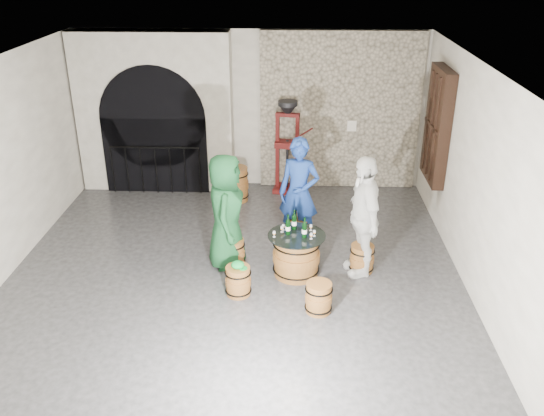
{
  "coord_description": "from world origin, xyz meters",
  "views": [
    {
      "loc": [
        0.88,
        -7.4,
        4.73
      ],
      "look_at": [
        0.57,
        0.49,
        1.05
      ],
      "focal_mm": 38.0,
      "sensor_mm": 36.0,
      "label": 1
    }
  ],
  "objects_px": {
    "wine_bottle_center": "(304,229)",
    "barrel_stool_right": "(362,259)",
    "barrel_stool_near_left": "(238,281)",
    "side_barrel": "(236,184)",
    "person_white": "(363,216)",
    "person_green": "(226,212)",
    "wine_bottle_left": "(288,226)",
    "wine_bottle_right": "(294,221)",
    "barrel_stool_far": "(298,231)",
    "barrel_stool_near_right": "(319,298)",
    "barrel_table": "(296,255)",
    "corking_press": "(287,140)",
    "person_blue": "(299,193)",
    "barrel_stool_left": "(233,252)"
  },
  "relations": [
    {
      "from": "barrel_stool_left",
      "to": "barrel_stool_near_right",
      "type": "height_order",
      "value": "same"
    },
    {
      "from": "barrel_stool_right",
      "to": "person_green",
      "type": "xyz_separation_m",
      "value": [
        -2.12,
        0.14,
        0.7
      ]
    },
    {
      "from": "person_white",
      "to": "side_barrel",
      "type": "distance_m",
      "value": 3.51
    },
    {
      "from": "barrel_stool_near_left",
      "to": "person_green",
      "type": "bearing_deg",
      "value": 106.18
    },
    {
      "from": "wine_bottle_center",
      "to": "corking_press",
      "type": "bearing_deg",
      "value": 95.23
    },
    {
      "from": "barrel_stool_near_left",
      "to": "barrel_stool_near_right",
      "type": "bearing_deg",
      "value": -18.6
    },
    {
      "from": "barrel_stool_far",
      "to": "person_green",
      "type": "bearing_deg",
      "value": -145.89
    },
    {
      "from": "wine_bottle_left",
      "to": "wine_bottle_right",
      "type": "relative_size",
      "value": 1.0
    },
    {
      "from": "barrel_stool_far",
      "to": "wine_bottle_left",
      "type": "bearing_deg",
      "value": -99.4
    },
    {
      "from": "barrel_stool_near_left",
      "to": "person_green",
      "type": "distance_m",
      "value": 1.14
    },
    {
      "from": "wine_bottle_left",
      "to": "wine_bottle_center",
      "type": "relative_size",
      "value": 1.0
    },
    {
      "from": "barrel_stool_left",
      "to": "corking_press",
      "type": "bearing_deg",
      "value": 74.97
    },
    {
      "from": "wine_bottle_right",
      "to": "person_blue",
      "type": "bearing_deg",
      "value": 84.92
    },
    {
      "from": "barrel_stool_near_left",
      "to": "side_barrel",
      "type": "xyz_separation_m",
      "value": [
        -0.36,
        3.38,
        0.12
      ]
    },
    {
      "from": "wine_bottle_left",
      "to": "barrel_stool_near_right",
      "type": "bearing_deg",
      "value": -66.17
    },
    {
      "from": "barrel_table",
      "to": "barrel_stool_right",
      "type": "distance_m",
      "value": 1.04
    },
    {
      "from": "person_green",
      "to": "person_white",
      "type": "height_order",
      "value": "person_white"
    },
    {
      "from": "person_white",
      "to": "wine_bottle_left",
      "type": "height_order",
      "value": "person_white"
    },
    {
      "from": "barrel_stool_far",
      "to": "person_white",
      "type": "height_order",
      "value": "person_white"
    },
    {
      "from": "barrel_stool_left",
      "to": "person_white",
      "type": "relative_size",
      "value": 0.24
    },
    {
      "from": "barrel_stool_far",
      "to": "barrel_stool_near_right",
      "type": "xyz_separation_m",
      "value": [
        0.28,
        -2.02,
        0.0
      ]
    },
    {
      "from": "barrel_stool_left",
      "to": "corking_press",
      "type": "relative_size",
      "value": 0.24
    },
    {
      "from": "wine_bottle_left",
      "to": "wine_bottle_center",
      "type": "bearing_deg",
      "value": -20.18
    },
    {
      "from": "barrel_stool_near_right",
      "to": "side_barrel",
      "type": "height_order",
      "value": "side_barrel"
    },
    {
      "from": "barrel_stool_far",
      "to": "wine_bottle_center",
      "type": "relative_size",
      "value": 1.4
    },
    {
      "from": "wine_bottle_center",
      "to": "barrel_stool_right",
      "type": "bearing_deg",
      "value": 11.97
    },
    {
      "from": "person_green",
      "to": "wine_bottle_left",
      "type": "relative_size",
      "value": 5.72
    },
    {
      "from": "barrel_stool_left",
      "to": "person_blue",
      "type": "bearing_deg",
      "value": 36.92
    },
    {
      "from": "barrel_stool_far",
      "to": "wine_bottle_right",
      "type": "height_order",
      "value": "wine_bottle_right"
    },
    {
      "from": "wine_bottle_center",
      "to": "corking_press",
      "type": "distance_m",
      "value": 3.36
    },
    {
      "from": "side_barrel",
      "to": "person_white",
      "type": "bearing_deg",
      "value": -50.42
    },
    {
      "from": "wine_bottle_right",
      "to": "corking_press",
      "type": "bearing_deg",
      "value": 92.83
    },
    {
      "from": "person_green",
      "to": "side_barrel",
      "type": "xyz_separation_m",
      "value": [
        -0.11,
        2.52,
        -0.59
      ]
    },
    {
      "from": "person_white",
      "to": "side_barrel",
      "type": "xyz_separation_m",
      "value": [
        -2.2,
        2.66,
        -0.62
      ]
    },
    {
      "from": "barrel_stool_near_right",
      "to": "person_green",
      "type": "xyz_separation_m",
      "value": [
        -1.41,
        1.25,
        0.7
      ]
    },
    {
      "from": "corking_press",
      "to": "side_barrel",
      "type": "bearing_deg",
      "value": -144.26
    },
    {
      "from": "wine_bottle_right",
      "to": "side_barrel",
      "type": "relative_size",
      "value": 0.47
    },
    {
      "from": "barrel_stool_left",
      "to": "wine_bottle_right",
      "type": "relative_size",
      "value": 1.4
    },
    {
      "from": "barrel_stool_left",
      "to": "barrel_stool_near_left",
      "type": "xyz_separation_m",
      "value": [
        0.16,
        -0.84,
        0.0
      ]
    },
    {
      "from": "barrel_stool_left",
      "to": "wine_bottle_center",
      "type": "height_order",
      "value": "wine_bottle_center"
    },
    {
      "from": "wine_bottle_center",
      "to": "person_green",
      "type": "bearing_deg",
      "value": 164.56
    },
    {
      "from": "person_green",
      "to": "person_blue",
      "type": "relative_size",
      "value": 0.99
    },
    {
      "from": "barrel_stool_right",
      "to": "person_green",
      "type": "bearing_deg",
      "value": 176.21
    },
    {
      "from": "barrel_stool_near_right",
      "to": "corking_press",
      "type": "relative_size",
      "value": 0.24
    },
    {
      "from": "barrel_table",
      "to": "person_white",
      "type": "xyz_separation_m",
      "value": [
        1.0,
        0.12,
        0.62
      ]
    },
    {
      "from": "person_blue",
      "to": "wine_bottle_center",
      "type": "height_order",
      "value": "person_blue"
    },
    {
      "from": "barrel_table",
      "to": "barrel_stool_near_left",
      "type": "bearing_deg",
      "value": -144.82
    },
    {
      "from": "barrel_table",
      "to": "person_white",
      "type": "distance_m",
      "value": 1.18
    },
    {
      "from": "barrel_stool_right",
      "to": "person_white",
      "type": "xyz_separation_m",
      "value": [
        -0.03,
        -0.0,
        0.74
      ]
    },
    {
      "from": "corking_press",
      "to": "wine_bottle_right",
      "type": "bearing_deg",
      "value": -77.13
    }
  ]
}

